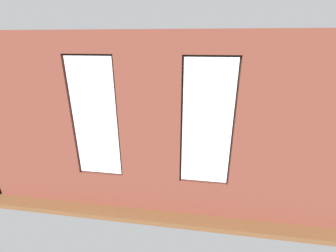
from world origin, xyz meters
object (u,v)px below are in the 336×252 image
Objects in this scene: couch_left at (267,150)px; papasan_chair at (174,117)px; table_plant_small at (185,126)px; tv_flatscreen at (73,118)px; potted_plant_corner_near_left at (257,113)px; remote_black at (158,131)px; potted_plant_between_couches at (201,166)px; coffee_table at (172,132)px; potted_plant_corner_far_left at (300,177)px; potted_plant_by_left_couch at (244,130)px; couch_by_window at (134,173)px; cup_ceramic at (167,128)px; media_console at (76,136)px; potted_plant_mid_room_small at (205,132)px; remote_silver at (172,130)px.

papasan_chair is at bearing -129.56° from couch_left.
couch_left is at bearing 159.25° from table_plant_small.
tv_flatscreen is 6.18m from potted_plant_corner_near_left.
potted_plant_between_couches is (-1.32, 2.15, 0.12)m from remote_black.
potted_plant_between_couches is at bearing 111.76° from coffee_table.
potted_plant_by_left_couch is (0.55, -3.03, -0.25)m from potted_plant_corner_far_left.
couch_by_window is 3.41m from potted_plant_corner_far_left.
cup_ceramic is 2.94m from media_console.
table_plant_small reaches higher than media_console.
potted_plant_between_couches reaches higher than couch_by_window.
potted_plant_between_couches is 3.20m from potted_plant_by_left_couch.
media_console is 1.06× the size of papasan_chair.
couch_by_window is 3.42× the size of potted_plant_mid_room_small.
remote_black is 0.32× the size of potted_plant_by_left_couch.
remote_black is at bearing 15.10° from potted_plant_by_left_couch.
potted_plant_mid_room_small is (1.80, -2.60, -0.21)m from potted_plant_corner_far_left.
potted_plant_mid_room_small reaches higher than potted_plant_by_left_couch.
tv_flatscreen reaches higher than couch_left.
potted_plant_corner_far_left reaches higher than potted_plant_mid_room_small.
table_plant_small is 0.42m from remote_silver.
tv_flatscreen is 1.85× the size of potted_plant_mid_room_small.
potted_plant_by_left_couch is (0.40, -1.36, 0.03)m from couch_left.
remote_silver is (0.39, 0.13, -0.12)m from table_plant_small.
table_plant_small is at bearing 14.52° from potted_plant_by_left_couch.
remote_black is at bearing 120.51° from remote_silver.
potted_plant_between_couches reaches higher than potted_plant_by_left_couch.
couch_left is 3.50× the size of potted_plant_by_left_couch.
table_plant_small reaches higher than potted_plant_mid_room_small.
couch_left is at bearing -154.16° from couch_by_window.
potted_plant_between_couches is (1.92, -0.15, -0.02)m from potted_plant_corner_far_left.
cup_ceramic is 0.20× the size of potted_plant_by_left_couch.
potted_plant_corner_near_left is at bearing -179.20° from papasan_chair.
remote_black is 1.00× the size of remote_silver.
couch_by_window is at bearing 57.46° from potted_plant_mid_room_small.
remote_silver reaches higher than coffee_table.
potted_plant_between_couches is at bearing 98.91° from remote_black.
potted_plant_corner_far_left is (-3.25, 2.30, 0.14)m from remote_black.
media_console is 3.45m from papasan_chair.
potted_plant_corner_near_left is at bearing -162.61° from media_console.
potted_plant_corner_far_left is 1.06× the size of potted_plant_corner_near_left.
potted_plant_mid_room_small is at bearing -55.30° from potted_plant_corner_far_left.
cup_ceramic is at bearing -163.37° from remote_black.
potted_plant_by_left_couch is at bearing -169.40° from media_console.
couch_left is at bearing -89.54° from remote_silver.
potted_plant_corner_near_left is 1.87× the size of potted_plant_mid_room_small.
remote_silver is at bearing -40.48° from potted_plant_corner_far_left.
couch_by_window is at bearing 48.01° from potted_plant_corner_near_left.
media_console is at bearing 7.10° from coffee_table.
remote_silver is (-0.42, -0.11, 0.00)m from remote_black.
remote_black is 0.29× the size of potted_plant_mid_room_small.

